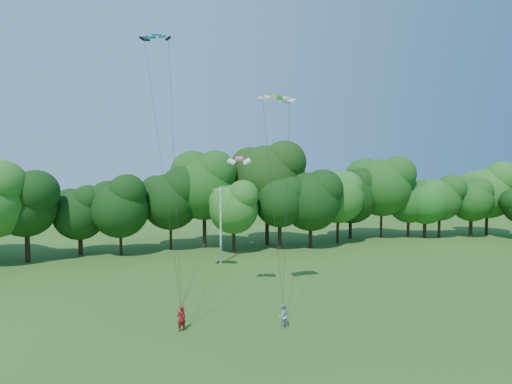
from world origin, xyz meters
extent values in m
cylinder|color=beige|center=(-1.23, 28.11, 4.42)|extent=(0.22, 0.22, 8.83)
cube|color=beige|center=(-1.23, 28.11, 8.61)|extent=(1.72, 0.55, 0.08)
imported|color=maroon|center=(-7.55, 10.01, 0.88)|extent=(0.75, 0.63, 1.76)
imported|color=#95ABCF|center=(-0.71, 8.64, 0.83)|extent=(0.91, 0.77, 1.66)
cube|color=#057FA7|center=(-8.60, 17.05, 21.81)|extent=(2.62, 1.78, 0.49)
cube|color=#45BC1C|center=(0.16, 12.69, 16.65)|extent=(2.90, 1.46, 0.50)
cube|color=#EB4199|center=(-2.11, 15.57, 11.85)|extent=(2.09, 1.42, 0.40)
cylinder|color=black|center=(7.37, 37.34, 2.74)|extent=(0.51, 0.51, 5.48)
ellipsoid|color=#16320E|center=(7.37, 37.34, 9.96)|extent=(10.96, 10.96, 11.95)
cylinder|color=black|center=(33.01, 35.70, 1.92)|extent=(0.41, 0.41, 3.84)
ellipsoid|color=#1C581B|center=(33.01, 35.70, 6.98)|extent=(7.68, 7.68, 8.37)
camera|label=1|loc=(-10.10, -16.83, 11.12)|focal=28.00mm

